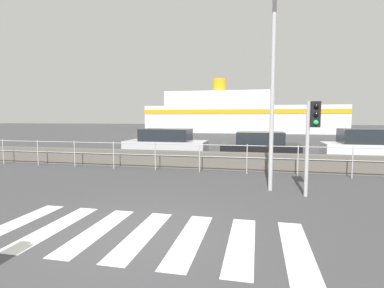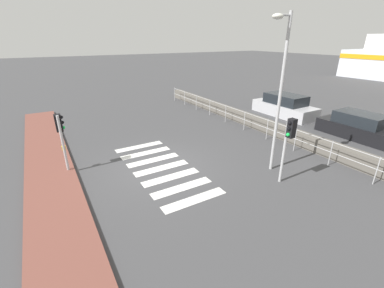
{
  "view_description": "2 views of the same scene",
  "coord_description": "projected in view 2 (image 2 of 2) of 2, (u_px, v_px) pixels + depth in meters",
  "views": [
    {
      "loc": [
        2.19,
        -4.98,
        2.15
      ],
      "look_at": [
        0.65,
        2.0,
        1.5
      ],
      "focal_mm": 28.0,
      "sensor_mm": 36.0,
      "label": 1
    },
    {
      "loc": [
        9.13,
        -3.85,
        5.12
      ],
      "look_at": [
        1.01,
        1.0,
        1.2
      ],
      "focal_mm": 24.0,
      "sensor_mm": 36.0,
      "label": 2
    }
  ],
  "objects": [
    {
      "name": "ground_plane",
      "position": [
        160.0,
        167.0,
        11.02
      ],
      "size": [
        160.0,
        160.0,
        0.0
      ],
      "primitive_type": "plane",
      "color": "#424244"
    },
    {
      "name": "sidewalk_brick",
      "position": [
        54.0,
        193.0,
        9.06
      ],
      "size": [
        24.0,
        1.8,
        0.12
      ],
      "color": "brown",
      "rests_on": "ground_plane"
    },
    {
      "name": "crosswalk",
      "position": [
        162.0,
        168.0,
        10.9
      ],
      "size": [
        5.85,
        2.4,
        0.01
      ],
      "color": "silver",
      "rests_on": "ground_plane"
    },
    {
      "name": "seawall",
      "position": [
        278.0,
        130.0,
        14.3
      ],
      "size": [
        24.19,
        0.55,
        0.69
      ],
      "color": "#605B54",
      "rests_on": "ground_plane"
    },
    {
      "name": "harbor_fence",
      "position": [
        268.0,
        126.0,
        13.73
      ],
      "size": [
        21.81,
        0.04,
        1.13
      ],
      "color": "#B2B2B5",
      "rests_on": "ground_plane"
    },
    {
      "name": "traffic_light_near",
      "position": [
        61.0,
        131.0,
        9.98
      ],
      "size": [
        0.34,
        0.32,
        2.42
      ],
      "color": "#B2B2B5",
      "rests_on": "ground_plane"
    },
    {
      "name": "traffic_light_far",
      "position": [
        288.0,
        137.0,
        9.08
      ],
      "size": [
        0.34,
        0.32,
        2.55
      ],
      "color": "#B2B2B5",
      "rests_on": "ground_plane"
    },
    {
      "name": "streetlamp",
      "position": [
        279.0,
        80.0,
        9.37
      ],
      "size": [
        0.32,
        0.88,
        5.97
      ],
      "color": "#B2B2B5",
      "rests_on": "ground_plane"
    },
    {
      "name": "parked_car_silver",
      "position": [
        284.0,
        106.0,
        18.18
      ],
      "size": [
        4.51,
        1.86,
        1.49
      ],
      "color": "#BCBCC1",
      "rests_on": "ground_plane"
    },
    {
      "name": "parked_car_black",
      "position": [
        358.0,
        127.0,
        14.14
      ],
      "size": [
        3.98,
        1.8,
        1.36
      ],
      "color": "black",
      "rests_on": "ground_plane"
    }
  ]
}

